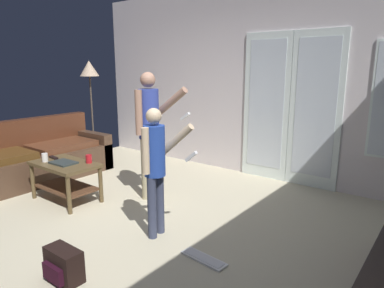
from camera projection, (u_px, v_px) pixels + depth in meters
ground_plane at (124, 226)px, 3.66m from camera, size 5.78×4.97×0.02m
wall_back_with_doors at (250, 84)px, 5.18m from camera, size 5.78×0.09×2.85m
leather_couch at (29, 161)px, 5.03m from camera, size 0.85×2.30×0.87m
coffee_table at (65, 173)px, 4.28m from camera, size 0.85×0.51×0.49m
person_adult at (150, 124)px, 4.26m from camera, size 0.62×0.44×1.58m
person_child at (156, 161)px, 3.29m from camera, size 0.47×0.38×1.27m
floor_lamp at (90, 75)px, 5.98m from camera, size 0.32×0.32×1.73m
backpack at (63, 265)px, 2.70m from camera, size 0.33×0.20×0.26m
loose_keyboard at (204, 259)px, 3.01m from camera, size 0.45×0.17×0.02m
laptop_closed at (63, 163)px, 4.21m from camera, size 0.32×0.23×0.02m
cup_near_edge at (45, 158)px, 4.28m from camera, size 0.07×0.07×0.11m
cup_by_laptop at (89, 159)px, 4.23m from camera, size 0.07×0.07×0.10m
tv_remote_black at (54, 158)px, 4.44m from camera, size 0.17×0.07×0.02m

